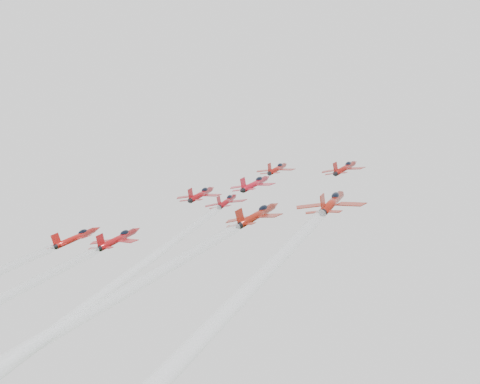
% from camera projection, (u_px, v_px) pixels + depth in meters
% --- Properties ---
extents(jet_lead, '(9.92, 12.77, 7.84)m').
position_uv_depth(jet_lead, '(277.00, 169.00, 145.04)').
color(jet_lead, maroon).
extents(jet_row2_left, '(10.50, 13.52, 8.29)m').
position_uv_depth(jet_row2_left, '(201.00, 194.00, 132.04)').
color(jet_row2_left, maroon).
extents(jet_row2_center, '(10.55, 13.59, 8.34)m').
position_uv_depth(jet_row2_center, '(255.00, 183.00, 128.51)').
color(jet_row2_center, '#B11020').
extents(jet_row2_right, '(9.18, 11.82, 7.25)m').
position_uv_depth(jet_row2_right, '(345.00, 168.00, 120.37)').
color(jet_row2_right, maroon).
extents(jet_center, '(8.46, 80.54, 45.85)m').
position_uv_depth(jet_center, '(92.00, 278.00, 77.63)').
color(jet_center, maroon).
extents(jet_rear_right, '(9.90, 94.33, 53.70)m').
position_uv_depth(jet_rear_right, '(42.00, 363.00, 51.05)').
color(jet_rear_right, maroon).
extents(jet_rear_farright, '(10.60, 101.00, 57.50)m').
position_uv_depth(jet_rear_farright, '(141.00, 374.00, 43.89)').
color(jet_rear_farright, maroon).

